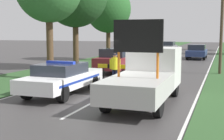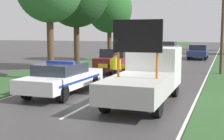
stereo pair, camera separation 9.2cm
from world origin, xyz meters
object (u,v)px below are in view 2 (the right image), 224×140
(road_barrier, at_px, (128,68))
(queued_car_wagon_maroon, at_px, (116,60))
(traffic_cone_centre_front, at_px, (109,89))
(queued_car_van_white, at_px, (148,54))
(queued_car_suv_grey, at_px, (170,47))
(traffic_cone_near_police, at_px, (172,81))
(work_truck, at_px, (147,75))
(pedestrian_civilian, at_px, (135,70))
(utility_pole, at_px, (223,11))
(police_car, at_px, (62,78))
(roadside_tree_near_left, at_px, (109,9))
(queued_car_hatch_blue, at_px, (198,52))
(traffic_cone_near_truck, at_px, (131,76))
(police_officer, at_px, (115,66))

(road_barrier, height_order, queued_car_wagon_maroon, queued_car_wagon_maroon)
(traffic_cone_centre_front, bearing_deg, queued_car_van_white, 97.28)
(queued_car_suv_grey, bearing_deg, traffic_cone_near_police, 100.02)
(traffic_cone_centre_front, bearing_deg, work_truck, -11.56)
(pedestrian_civilian, height_order, traffic_cone_near_police, pedestrian_civilian)
(traffic_cone_centre_front, xyz_separation_m, queued_car_van_white, (-1.90, 14.85, 0.53))
(road_barrier, distance_m, traffic_cone_near_police, 2.48)
(traffic_cone_near_police, xyz_separation_m, queued_car_wagon_maroon, (-4.58, 4.65, 0.49))
(utility_pole, bearing_deg, police_car, -124.49)
(road_barrier, bearing_deg, roadside_tree_near_left, 122.20)
(police_car, bearing_deg, pedestrian_civilian, 41.56)
(traffic_cone_near_police, bearing_deg, queued_car_hatch_blue, 90.82)
(work_truck, relative_size, road_barrier, 1.67)
(traffic_cone_near_truck, bearing_deg, pedestrian_civilian, -67.39)
(police_officer, distance_m, traffic_cone_near_truck, 1.74)
(traffic_cone_centre_front, bearing_deg, police_car, -172.82)
(pedestrian_civilian, bearing_deg, police_car, -139.26)
(work_truck, height_order, queued_car_wagon_maroon, work_truck)
(police_car, height_order, traffic_cone_centre_front, police_car)
(pedestrian_civilian, distance_m, traffic_cone_near_police, 1.91)
(work_truck, bearing_deg, police_officer, -51.98)
(queued_car_wagon_maroon, bearing_deg, traffic_cone_near_police, 134.56)
(police_officer, bearing_deg, roadside_tree_near_left, -94.50)
(road_barrier, bearing_deg, traffic_cone_near_truck, 106.74)
(utility_pole, bearing_deg, queued_car_suv_grey, 109.29)
(police_officer, bearing_deg, queued_car_wagon_maroon, -97.46)
(work_truck, xyz_separation_m, queued_car_hatch_blue, (0.19, 21.48, -0.28))
(road_barrier, xyz_separation_m, queued_car_hatch_blue, (2.14, 17.84, -0.09))
(queued_car_wagon_maroon, height_order, queued_car_hatch_blue, queued_car_wagon_maroon)
(police_car, distance_m, police_officer, 3.42)
(queued_car_wagon_maroon, bearing_deg, traffic_cone_near_truck, 121.94)
(police_officer, relative_size, queued_car_suv_grey, 0.36)
(pedestrian_civilian, xyz_separation_m, traffic_cone_near_police, (1.74, 0.58, -0.55))
(queued_car_van_white, height_order, queued_car_hatch_blue, queued_car_van_white)
(traffic_cone_near_police, bearing_deg, traffic_cone_centre_front, -126.91)
(road_barrier, height_order, traffic_cone_centre_front, road_barrier)
(road_barrier, height_order, traffic_cone_near_police, road_barrier)
(police_officer, distance_m, queued_car_suv_grey, 25.64)
(police_car, xyz_separation_m, traffic_cone_centre_front, (2.15, 0.27, -0.45))
(queued_car_suv_grey, bearing_deg, queued_car_wagon_maroon, 89.77)
(queued_car_van_white, bearing_deg, road_barrier, 98.44)
(roadside_tree_near_left, height_order, utility_pole, utility_pole)
(traffic_cone_centre_front, height_order, utility_pole, utility_pole)
(traffic_cone_near_truck, xyz_separation_m, queued_car_wagon_maroon, (-2.01, 3.22, 0.54))
(utility_pole, bearing_deg, road_barrier, -127.44)
(police_car, height_order, police_officer, police_officer)
(pedestrian_civilian, bearing_deg, queued_car_wagon_maroon, 114.08)
(queued_car_wagon_maroon, bearing_deg, queued_car_van_white, -93.70)
(work_truck, relative_size, utility_pole, 0.71)
(work_truck, bearing_deg, queued_car_suv_grey, -81.96)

